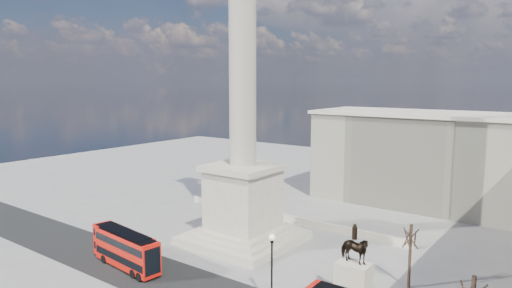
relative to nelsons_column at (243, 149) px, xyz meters
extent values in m
plane|color=gray|center=(0.00, -5.00, -12.92)|extent=(180.00, 180.00, 0.00)
cube|color=beige|center=(0.00, 0.00, -12.42)|extent=(14.00, 14.00, 1.00)
cube|color=beige|center=(0.00, 0.00, -11.67)|extent=(12.00, 12.00, 0.50)
cube|color=beige|center=(0.00, 0.00, -11.17)|extent=(10.00, 10.00, 0.50)
cube|color=beige|center=(0.00, 0.00, -6.92)|extent=(8.00, 8.00, 8.00)
cube|color=beige|center=(0.00, 0.00, -2.52)|extent=(9.00, 9.00, 0.80)
cylinder|color=#ADA490|center=(0.00, 0.00, 14.88)|extent=(3.60, 3.60, 34.00)
cube|color=beige|center=(0.00, 11.00, -12.37)|extent=(40.00, 0.60, 1.10)
cube|color=beige|center=(20.00, 35.00, -4.92)|extent=(50.00, 16.00, 16.00)
cube|color=beige|center=(20.00, 35.00, 3.38)|extent=(51.00, 17.00, 0.60)
cube|color=red|center=(-5.20, -15.57, -10.67)|extent=(10.60, 3.40, 3.83)
cube|color=black|center=(-5.20, -15.57, -11.36)|extent=(10.19, 3.42, 0.85)
cube|color=black|center=(-5.20, -15.57, -9.65)|extent=(10.19, 3.42, 0.85)
cube|color=black|center=(-5.20, -15.57, -8.72)|extent=(9.54, 3.06, 0.06)
cylinder|color=black|center=(-8.62, -15.22, -12.40)|extent=(1.29, 2.58, 1.04)
cylinder|color=black|center=(-2.30, -15.86, -12.40)|extent=(1.29, 2.58, 1.04)
cylinder|color=black|center=(-1.06, -15.99, -12.40)|extent=(1.29, 2.58, 1.04)
cube|color=red|center=(-6.42, -15.16, -10.66)|extent=(10.69, 3.63, 3.86)
cube|color=black|center=(-6.42, -15.16, -11.35)|extent=(10.28, 3.64, 0.86)
cube|color=black|center=(-6.42, -15.16, -9.63)|extent=(10.28, 3.64, 0.86)
cube|color=black|center=(-6.42, -15.16, -8.70)|extent=(9.62, 3.27, 0.06)
cylinder|color=black|center=(-9.85, -14.74, -12.39)|extent=(1.34, 2.61, 1.05)
cylinder|color=black|center=(-3.51, -15.51, -12.39)|extent=(1.34, 2.61, 1.05)
cylinder|color=black|center=(-2.26, -15.66, -12.39)|extent=(1.34, 2.61, 1.05)
cylinder|color=black|center=(13.73, -12.82, -9.53)|extent=(0.18, 0.18, 6.77)
cylinder|color=black|center=(13.73, -12.82, -6.26)|extent=(0.34, 0.34, 0.34)
sphere|color=silver|center=(13.73, -12.82, -5.87)|extent=(0.63, 0.63, 0.63)
cube|color=beige|center=(20.17, -8.12, -10.69)|extent=(3.24, 2.23, 4.46)
imported|color=black|center=(20.17, -8.12, -7.09)|extent=(3.35, 1.74, 2.74)
cylinder|color=black|center=(20.17, -8.12, -5.42)|extent=(0.51, 0.51, 1.22)
sphere|color=black|center=(20.17, -8.12, -4.67)|extent=(0.36, 0.36, 0.36)
cylinder|color=#332319|center=(23.21, -0.67, -9.39)|extent=(0.33, 0.33, 7.05)
camera|label=1|loc=(37.90, -47.72, 9.09)|focal=32.00mm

